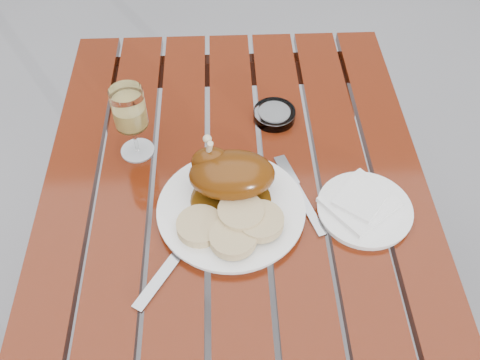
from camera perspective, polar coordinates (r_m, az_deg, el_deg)
name	(u,v)px	position (r m, az deg, el deg)	size (l,w,h in m)	color
ground	(238,358)	(1.73, -0.24, -18.49)	(60.00, 60.00, 0.00)	slate
table	(237,301)	(1.39, -0.29, -12.77)	(0.80, 1.20, 0.75)	maroon
dinner_plate	(231,210)	(1.06, -0.95, -3.24)	(0.29, 0.29, 0.02)	white
roast_duck	(229,174)	(1.04, -1.19, 0.62)	(0.17, 0.17, 0.12)	#533009
bread_dumplings	(234,224)	(1.01, -0.69, -4.74)	(0.20, 0.14, 0.03)	tan
wine_glass	(132,123)	(1.14, -11.46, 6.00)	(0.07, 0.07, 0.17)	#DAC063
side_plate	(364,210)	(1.09, 13.13, -3.11)	(0.19, 0.19, 0.02)	white
napkin	(360,202)	(1.08, 12.64, -2.29)	(0.13, 0.12, 0.01)	white
ashtray	(274,115)	(1.24, 3.68, 6.96)	(0.10, 0.10, 0.02)	#B2B7BC
fork	(166,270)	(1.00, -7.88, -9.54)	(0.02, 0.18, 0.01)	gray
knife	(303,200)	(1.09, 6.73, -2.11)	(0.02, 0.19, 0.01)	gray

